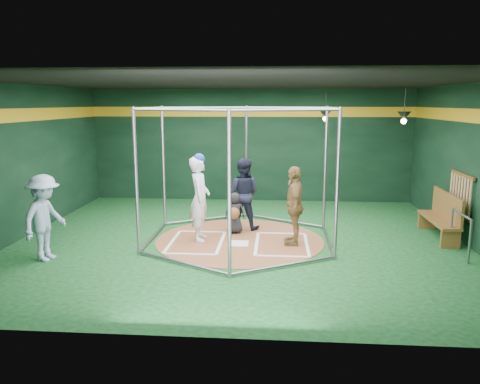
# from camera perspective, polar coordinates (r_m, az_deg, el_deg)

# --- Properties ---
(room_shell) EXTENTS (10.10, 9.10, 3.53)m
(room_shell) POSITION_cam_1_polar(r_m,az_deg,el_deg) (10.32, -0.04, 3.47)
(room_shell) COLOR #0D3A16
(room_shell) RESTS_ON ground
(clay_disc) EXTENTS (3.80, 3.80, 0.01)m
(clay_disc) POSITION_cam_1_polar(r_m,az_deg,el_deg) (10.68, -0.04, -5.88)
(clay_disc) COLOR brown
(clay_disc) RESTS_ON ground
(home_plate) EXTENTS (0.43, 0.43, 0.01)m
(home_plate) POSITION_cam_1_polar(r_m,az_deg,el_deg) (10.39, -0.17, -6.29)
(home_plate) COLOR white
(home_plate) RESTS_ON clay_disc
(batter_box_left) EXTENTS (1.17, 1.77, 0.01)m
(batter_box_left) POSITION_cam_1_polar(r_m,az_deg,el_deg) (10.55, -5.33, -6.07)
(batter_box_left) COLOR white
(batter_box_left) RESTS_ON clay_disc
(batter_box_right) EXTENTS (1.17, 1.77, 0.01)m
(batter_box_right) POSITION_cam_1_polar(r_m,az_deg,el_deg) (10.41, 5.10, -6.30)
(batter_box_right) COLOR white
(batter_box_right) RESTS_ON clay_disc
(batting_cage) EXTENTS (4.05, 4.67, 3.00)m
(batting_cage) POSITION_cam_1_polar(r_m,az_deg,el_deg) (10.35, -0.04, 2.07)
(batting_cage) COLOR gray
(batting_cage) RESTS_ON ground
(bat_rack) EXTENTS (0.07, 1.25, 0.98)m
(bat_rack) POSITION_cam_1_polar(r_m,az_deg,el_deg) (11.55, 25.29, -0.32)
(bat_rack) COLOR brown
(bat_rack) RESTS_ON room_shell
(pendant_lamp_near) EXTENTS (0.34, 0.34, 0.90)m
(pendant_lamp_near) POSITION_cam_1_polar(r_m,az_deg,el_deg) (13.87, 10.36, 9.27)
(pendant_lamp_near) COLOR black
(pendant_lamp_near) RESTS_ON room_shell
(pendant_lamp_far) EXTENTS (0.34, 0.34, 0.90)m
(pendant_lamp_far) POSITION_cam_1_polar(r_m,az_deg,el_deg) (12.62, 19.36, 8.71)
(pendant_lamp_far) COLOR black
(pendant_lamp_far) RESTS_ON room_shell
(batter_figure) EXTENTS (0.50, 0.72, 1.97)m
(batter_figure) POSITION_cam_1_polar(r_m,az_deg,el_deg) (10.51, -4.93, -0.68)
(batter_figure) COLOR white
(batter_figure) RESTS_ON clay_disc
(visitor_leopard) EXTENTS (0.43, 1.02, 1.73)m
(visitor_leopard) POSITION_cam_1_polar(r_m,az_deg,el_deg) (10.24, 6.63, -1.64)
(visitor_leopard) COLOR #AE874A
(visitor_leopard) RESTS_ON clay_disc
(catcher_figure) EXTENTS (0.51, 0.57, 0.98)m
(catcher_figure) POSITION_cam_1_polar(r_m,az_deg,el_deg) (11.09, -0.65, -2.56)
(catcher_figure) COLOR black
(catcher_figure) RESTS_ON clay_disc
(umpire) EXTENTS (0.96, 0.82, 1.74)m
(umpire) POSITION_cam_1_polar(r_m,az_deg,el_deg) (11.46, 0.36, -0.20)
(umpire) COLOR black
(umpire) RESTS_ON clay_disc
(bystander_blue) EXTENTS (0.85, 1.21, 1.72)m
(bystander_blue) POSITION_cam_1_polar(r_m,az_deg,el_deg) (9.94, -22.72, -2.92)
(bystander_blue) COLOR #90A8BF
(bystander_blue) RESTS_ON ground
(dugout_bench) EXTENTS (0.42, 1.82, 1.06)m
(dugout_bench) POSITION_cam_1_polar(r_m,az_deg,el_deg) (11.71, 23.45, -2.58)
(dugout_bench) COLOR brown
(dugout_bench) RESTS_ON ground
(steel_railing) EXTENTS (0.05, 1.03, 0.89)m
(steel_railing) POSITION_cam_1_polar(r_m,az_deg,el_deg) (10.49, 25.31, -3.93)
(steel_railing) COLOR gray
(steel_railing) RESTS_ON ground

